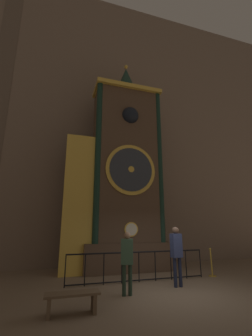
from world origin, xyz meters
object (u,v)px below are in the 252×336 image
Objects in this scene: clock_tower at (119,175)px; stanchion_post at (212,267)px; visitor_bench at (72,299)px; visitor_far at (176,250)px; visitor_near at (127,257)px.

stanchion_post is at bearing -33.39° from clock_tower.
clock_tower is 6.25m from visitor_bench.
clock_tower is 5.66× the size of visitor_far.
visitor_far is 1.78× the size of stanchion_post.
stanchion_post is (2.02, 0.97, -0.78)m from visitor_far.
stanchion_post is (3.14, -2.07, -3.85)m from clock_tower.
clock_tower is 8.64× the size of visitor_bench.
clock_tower is 5.38m from stanchion_post.
stanchion_post is 0.86× the size of visitor_bench.
stanchion_post is 5.84m from visitor_bench.
visitor_near is 1.94m from visitor_bench.
visitor_bench is (-2.23, -4.36, -3.87)m from clock_tower.
visitor_near is 0.92× the size of visitor_far.
clock_tower reaches higher than visitor_near.
visitor_bench is at bearing -117.10° from clock_tower.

